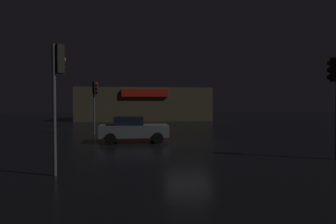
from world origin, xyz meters
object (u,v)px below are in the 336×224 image
(traffic_signal_main, at_px, (335,89))
(traffic_signal_opposite, at_px, (95,94))
(traffic_signal_cross_left, at_px, (58,75))
(car_near, at_px, (133,129))
(store_building, at_px, (144,104))

(traffic_signal_main, distance_m, traffic_signal_opposite, 15.37)
(traffic_signal_cross_left, relative_size, car_near, 1.02)
(store_building, bearing_deg, traffic_signal_main, -77.35)
(traffic_signal_opposite, relative_size, traffic_signal_cross_left, 0.93)
(traffic_signal_cross_left, xyz_separation_m, car_near, (2.35, 7.72, -2.44))
(traffic_signal_main, height_order, traffic_signal_cross_left, same)
(traffic_signal_opposite, bearing_deg, store_building, 78.01)
(store_building, distance_m, traffic_signal_cross_left, 32.21)
(traffic_signal_cross_left, bearing_deg, traffic_signal_main, 7.19)
(traffic_signal_main, relative_size, traffic_signal_opposite, 1.07)
(traffic_signal_main, distance_m, car_near, 10.71)
(traffic_signal_opposite, height_order, traffic_signal_cross_left, traffic_signal_cross_left)
(traffic_signal_cross_left, bearing_deg, traffic_signal_opposite, 92.06)
(store_building, xyz_separation_m, traffic_signal_opposite, (-4.25, -20.01, 0.76))
(traffic_signal_cross_left, distance_m, car_near, 8.43)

